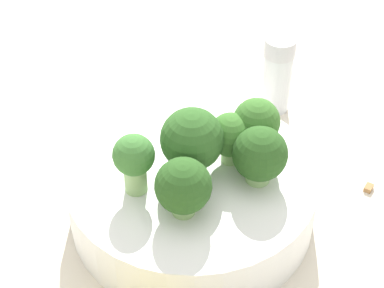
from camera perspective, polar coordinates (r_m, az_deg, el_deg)
The scene contains 10 objects.
ground_plane at distance 0.56m, azimuth 0.00°, elevation -6.16°, with size 3.00×3.00×0.00m, color beige.
bowl at distance 0.54m, azimuth 0.00°, elevation -4.38°, with size 0.21×0.21×0.05m, color white.
broccoli_floret_0 at distance 0.50m, azimuth 6.04°, elevation -1.00°, with size 0.04×0.04×0.05m.
broccoli_floret_1 at distance 0.50m, azimuth -0.29°, elevation 0.49°, with size 0.05×0.05×0.06m.
broccoli_floret_2 at distance 0.52m, azimuth 3.55°, elevation 0.60°, with size 0.04×0.04×0.05m.
broccoli_floret_3 at distance 0.48m, azimuth -0.78°, elevation -3.85°, with size 0.04×0.04×0.05m.
broccoli_floret_4 at distance 0.53m, azimuth 5.53°, elevation 2.13°, with size 0.04×0.04×0.05m.
broccoli_floret_5 at distance 0.49m, azimuth -5.05°, elevation -1.61°, with size 0.03×0.03×0.05m.
pepper_shaker at distance 0.65m, azimuth 7.58°, elevation 6.19°, with size 0.03×0.03×0.08m.
almond_crumb_0 at distance 0.60m, azimuth 15.47°, elevation -3.62°, with size 0.01×0.01×0.01m, color olive.
Camera 1 is at (-0.15, -0.34, 0.42)m, focal length 60.00 mm.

